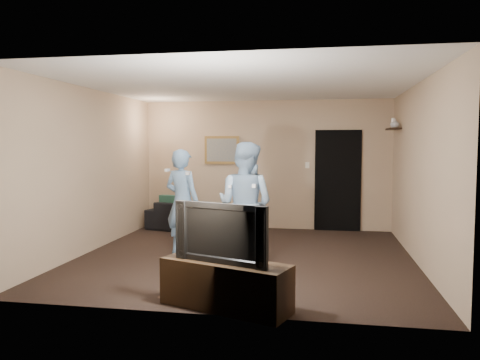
% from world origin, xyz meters
% --- Properties ---
extents(ground, '(5.00, 5.00, 0.00)m').
position_xyz_m(ground, '(0.00, 0.00, 0.00)').
color(ground, black).
rests_on(ground, ground).
extents(ceiling, '(5.00, 5.00, 0.04)m').
position_xyz_m(ceiling, '(0.00, 0.00, 2.60)').
color(ceiling, silver).
rests_on(ceiling, wall_back).
extents(wall_back, '(5.00, 0.04, 2.60)m').
position_xyz_m(wall_back, '(0.00, 2.50, 1.30)').
color(wall_back, tan).
rests_on(wall_back, ground).
extents(wall_front, '(5.00, 0.04, 2.60)m').
position_xyz_m(wall_front, '(0.00, -2.50, 1.30)').
color(wall_front, tan).
rests_on(wall_front, ground).
extents(wall_left, '(0.04, 5.00, 2.60)m').
position_xyz_m(wall_left, '(-2.50, 0.00, 1.30)').
color(wall_left, tan).
rests_on(wall_left, ground).
extents(wall_right, '(0.04, 5.00, 2.60)m').
position_xyz_m(wall_right, '(2.50, 0.00, 1.30)').
color(wall_right, tan).
rests_on(wall_right, ground).
extents(sofa, '(2.09, 1.25, 0.57)m').
position_xyz_m(sofa, '(-1.32, 1.97, 0.29)').
color(sofa, black).
rests_on(sofa, ground).
extents(throw_pillow, '(0.45, 0.25, 0.43)m').
position_xyz_m(throw_pillow, '(-1.86, 1.97, 0.48)').
color(throw_pillow, '#17453B').
rests_on(throw_pillow, sofa).
extents(painting_frame, '(0.72, 0.05, 0.57)m').
position_xyz_m(painting_frame, '(-0.90, 2.48, 1.60)').
color(painting_frame, olive).
rests_on(painting_frame, wall_back).
extents(painting_canvas, '(0.62, 0.01, 0.47)m').
position_xyz_m(painting_canvas, '(-0.90, 2.45, 1.60)').
color(painting_canvas, slate).
rests_on(painting_canvas, painting_frame).
extents(doorway, '(0.90, 0.06, 2.00)m').
position_xyz_m(doorway, '(1.45, 2.47, 1.00)').
color(doorway, black).
rests_on(doorway, ground).
extents(light_switch, '(0.08, 0.02, 0.12)m').
position_xyz_m(light_switch, '(0.85, 2.48, 1.30)').
color(light_switch, silver).
rests_on(light_switch, wall_back).
extents(wall_shelf, '(0.20, 0.60, 0.03)m').
position_xyz_m(wall_shelf, '(2.39, 1.80, 1.99)').
color(wall_shelf, black).
rests_on(wall_shelf, wall_right).
extents(shelf_vase, '(0.16, 0.16, 0.16)m').
position_xyz_m(shelf_vase, '(2.39, 1.64, 2.08)').
color(shelf_vase, silver).
rests_on(shelf_vase, wall_shelf).
extents(shelf_figurine, '(0.06, 0.06, 0.18)m').
position_xyz_m(shelf_figurine, '(2.39, 1.86, 2.09)').
color(shelf_figurine, silver).
rests_on(shelf_figurine, wall_shelf).
extents(tv_console, '(1.45, 0.89, 0.49)m').
position_xyz_m(tv_console, '(0.17, -2.29, 0.25)').
color(tv_console, black).
rests_on(tv_console, ground).
extents(television, '(1.06, 0.50, 0.62)m').
position_xyz_m(television, '(0.17, -2.29, 0.81)').
color(television, black).
rests_on(television, tv_console).
extents(wii_player_left, '(0.69, 0.57, 1.64)m').
position_xyz_m(wii_player_left, '(-0.99, -0.03, 0.82)').
color(wii_player_left, '#6C92BB').
rests_on(wii_player_left, ground).
extents(wii_player_right, '(1.01, 0.89, 1.74)m').
position_xyz_m(wii_player_right, '(0.09, -0.55, 0.87)').
color(wii_player_right, '#8CACCB').
rests_on(wii_player_right, ground).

